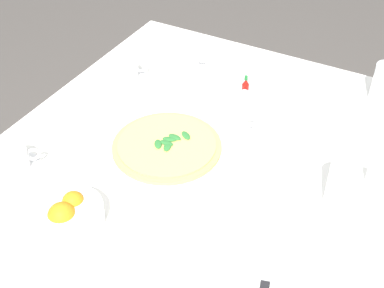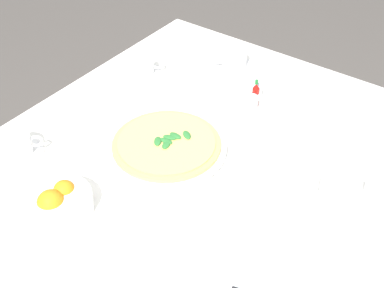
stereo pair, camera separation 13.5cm
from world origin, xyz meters
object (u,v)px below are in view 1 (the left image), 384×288
coffee_cup_right_edge (126,71)px  dinner_knife (266,277)px  coffee_cup_near_left (269,126)px  hot_sauce_bottle (245,91)px  napkin_folded (265,283)px  menu_card (384,182)px  coffee_cup_far_right (13,161)px  water_glass_near_right (384,86)px  citrus_bowl (69,214)px  pizza (167,146)px  coffee_cup_back_corner (217,57)px  pizza_plate (167,150)px  pepper_shaker (244,99)px  salt_shaker (246,87)px  water_glass_left_edge (341,188)px

coffee_cup_right_edge → dinner_knife: size_ratio=0.67×
coffee_cup_near_left → hot_sauce_bottle: hot_sauce_bottle is taller
napkin_folded → hot_sauce_bottle: bearing=13.7°
dinner_knife → menu_card: (0.37, -0.14, 0.01)m
coffee_cup_far_right → napkin_folded: coffee_cup_far_right is taller
coffee_cup_far_right → water_glass_near_right: bearing=-44.8°
napkin_folded → citrus_bowl: size_ratio=1.63×
pizza → dinner_knife: size_ratio=1.44×
coffee_cup_back_corner → citrus_bowl: (-0.75, -0.01, -0.00)m
coffee_cup_far_right → pizza_plate: bearing=-52.2°
menu_card → water_glass_near_right: bearing=-57.4°
water_glass_near_right → citrus_bowl: (-0.80, 0.49, -0.02)m
coffee_cup_far_right → pepper_shaker: size_ratio=2.31×
pizza_plate → menu_card: (0.12, -0.51, 0.02)m
citrus_bowl → dinner_knife: bearing=-83.2°
dinner_knife → hot_sauce_bottle: 0.64m
pizza_plate → menu_card: bearing=-76.8°
coffee_cup_far_right → coffee_cup_right_edge: bearing=-1.1°
coffee_cup_back_corner → coffee_cup_near_left: (-0.25, -0.28, -0.00)m
coffee_cup_right_edge → coffee_cup_back_corner: bearing=-46.4°
pepper_shaker → menu_card: size_ratio=0.65×
coffee_cup_far_right → hot_sauce_bottle: 0.66m
coffee_cup_right_edge → salt_shaker: (0.09, -0.36, -0.00)m
napkin_folded → citrus_bowl: (-0.05, 0.44, 0.02)m
coffee_cup_far_right → napkin_folded: (-0.02, -0.67, -0.02)m
pizza_plate → dinner_knife: dinner_knife is taller
citrus_bowl → hot_sauce_bottle: hot_sauce_bottle is taller
water_glass_near_right → menu_card: size_ratio=1.35×
pizza_plate → water_glass_near_right: (0.49, -0.42, 0.04)m
napkin_folded → water_glass_near_right: bearing=-17.7°
pizza → coffee_cup_back_corner: (0.44, 0.08, 0.01)m
napkin_folded → pizza_plate: bearing=41.6°
coffee_cup_far_right → water_glass_near_right: (0.73, -0.72, 0.02)m
pizza_plate → napkin_folded: size_ratio=1.25×
pizza → napkin_folded: pizza is taller
water_glass_near_right → napkin_folded: bearing=176.3°
water_glass_left_edge → water_glass_near_right: size_ratio=1.07×
coffee_cup_far_right → dinner_knife: size_ratio=0.67×
coffee_cup_right_edge → citrus_bowl: (-0.55, -0.22, -0.00)m
water_glass_left_edge → napkin_folded: water_glass_left_edge is taller
pizza_plate → menu_card: 0.53m
pizza → water_glass_near_right: bearing=-40.5°
coffee_cup_far_right → salt_shaker: (0.57, -0.36, -0.00)m
coffee_cup_near_left → napkin_folded: coffee_cup_near_left is taller
salt_shaker → napkin_folded: bearing=-152.6°
hot_sauce_bottle → coffee_cup_far_right: bearing=145.3°
coffee_cup_back_corner → pepper_shaker: (-0.16, -0.17, -0.01)m
pepper_shaker → water_glass_near_right: bearing=-57.6°
water_glass_left_edge → citrus_bowl: 0.60m
napkin_folded → hot_sauce_bottle: (0.56, 0.30, 0.02)m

